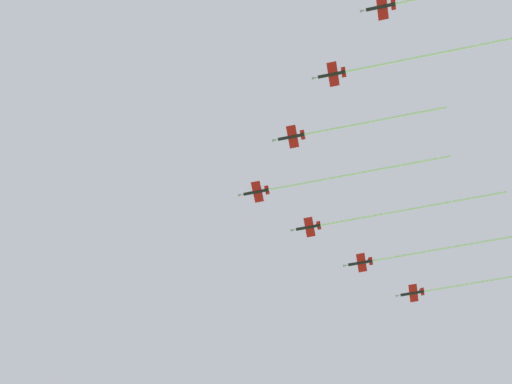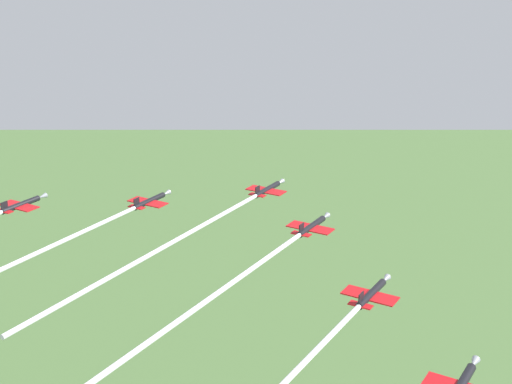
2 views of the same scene
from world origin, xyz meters
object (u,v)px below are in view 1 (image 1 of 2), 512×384
jet_port_outer (395,62)px  jet_port_trail (457,286)px  jet_port_inner (341,127)px  jet_starboard_outer (429,251)px  jet_lead (324,179)px  jet_starboard_inner (378,215)px

jet_port_outer → jet_port_trail: size_ratio=1.12×
jet_port_inner → jet_starboard_outer: size_ratio=0.75×
jet_lead → jet_port_inner: bearing=-154.9°
jet_port_trail → jet_starboard_outer: bearing=152.1°
jet_port_inner → jet_port_outer: (-26.51, -8.48, 1.10)m
jet_starboard_outer → jet_port_outer: bearing=176.1°
jet_lead → jet_starboard_outer: bearing=-43.2°
jet_starboard_inner → jet_port_trail: (17.92, -41.88, -0.08)m
jet_port_outer → jet_starboard_outer: (60.67, -42.11, -0.18)m
jet_starboard_inner → jet_lead: bearing=136.4°
jet_starboard_outer → jet_port_trail: bearing=-27.9°
jet_starboard_outer → jet_lead: bearing=136.8°
jet_lead → jet_port_trail: 70.83m
jet_lead → jet_port_outer: jet_port_outer is taller
jet_port_inner → jet_port_trail: jet_port_trail is taller
jet_port_outer → jet_starboard_outer: 73.85m
jet_port_trail → jet_starboard_inner: bearing=144.0°
jet_starboard_inner → jet_port_outer: 56.55m
jet_starboard_inner → jet_starboard_outer: jet_starboard_inner is taller
jet_port_outer → jet_port_trail: jet_port_trail is taller
jet_port_inner → jet_port_trail: (44.99, -68.39, 1.94)m
jet_port_inner → jet_starboard_outer: bearing=-25.2°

